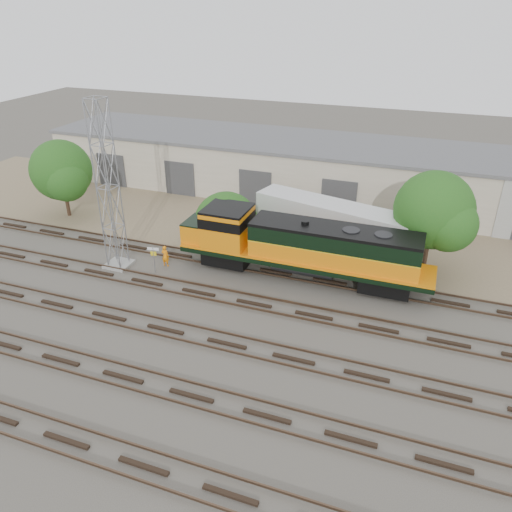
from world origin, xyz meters
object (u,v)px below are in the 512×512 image
(worker, at_px, (165,256))
(semi_trailer, at_px, (339,223))
(signal_tower, at_px, (108,190))
(locomotive, at_px, (300,246))

(worker, bearing_deg, semi_trailer, -148.15)
(signal_tower, xyz_separation_m, semi_trailer, (14.76, 7.72, -3.42))
(locomotive, relative_size, semi_trailer, 1.36)
(signal_tower, bearing_deg, locomotive, 12.87)
(locomotive, distance_m, worker, 10.00)
(signal_tower, distance_m, worker, 6.19)
(signal_tower, relative_size, semi_trailer, 0.93)
(semi_trailer, bearing_deg, worker, -135.83)
(locomotive, relative_size, signal_tower, 1.47)
(locomotive, distance_m, signal_tower, 13.80)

